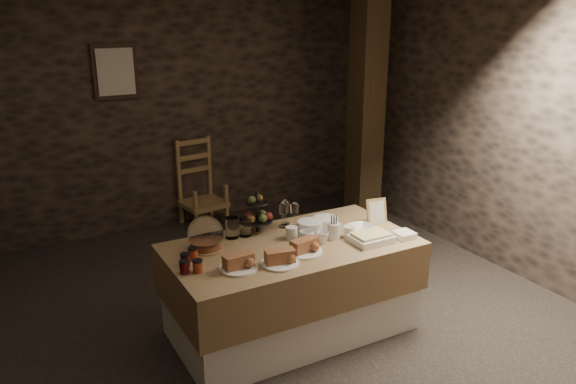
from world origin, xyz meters
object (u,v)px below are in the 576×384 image
chair (201,187)px  timber_column (366,110)px  buffet_table (292,281)px  fruit_stand (258,216)px

chair → timber_column: size_ratio=0.29×
buffet_table → fruit_stand: 0.56m
buffet_table → chair: size_ratio=2.41×
chair → fruit_stand: size_ratio=2.29×
buffet_table → chair: (0.21, 2.51, 0.02)m
chair → timber_column: bearing=-36.0°
timber_column → fruit_stand: timber_column is taller
buffet_table → fruit_stand: (-0.11, 0.33, 0.44)m
buffet_table → chair: 2.52m
chair → fruit_stand: 2.24m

